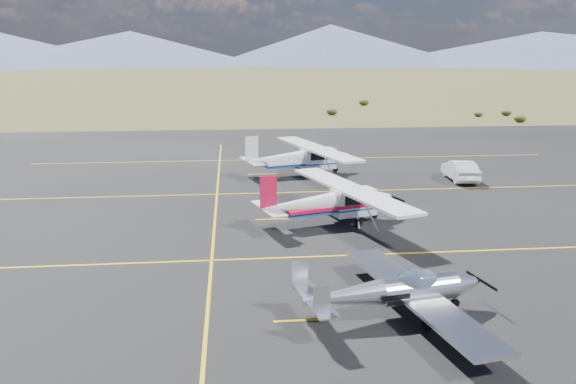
# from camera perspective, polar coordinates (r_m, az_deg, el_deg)

# --- Properties ---
(ground) EXTENTS (1600.00, 1600.00, 0.00)m
(ground) POSITION_cam_1_polar(r_m,az_deg,el_deg) (21.19, 8.68, -8.20)
(ground) COLOR #383D1C
(ground) RESTS_ON ground
(apron) EXTENTS (72.00, 72.00, 0.02)m
(apron) POSITION_cam_1_polar(r_m,az_deg,el_deg) (27.65, 5.07, -2.88)
(apron) COLOR black
(apron) RESTS_ON ground
(aircraft_low_wing) EXTENTS (5.91, 8.15, 1.76)m
(aircraft_low_wing) POSITION_cam_1_polar(r_m,az_deg,el_deg) (17.71, 11.13, -9.83)
(aircraft_low_wing) COLOR silver
(aircraft_low_wing) RESTS_ON apron
(aircraft_cessna) EXTENTS (6.95, 10.24, 2.61)m
(aircraft_cessna) POSITION_cam_1_polar(r_m,az_deg,el_deg) (26.65, 4.38, -0.90)
(aircraft_cessna) COLOR white
(aircraft_cessna) RESTS_ON apron
(aircraft_plain) EXTENTS (7.41, 11.11, 2.83)m
(aircraft_plain) POSITION_cam_1_polar(r_m,az_deg,el_deg) (37.73, 1.27, 3.57)
(aircraft_plain) COLOR white
(aircraft_plain) RESTS_ON apron
(sedan) EXTENTS (1.73, 4.11, 1.32)m
(sedan) POSITION_cam_1_polar(r_m,az_deg,el_deg) (37.93, 17.09, 2.12)
(sedan) COLOR white
(sedan) RESTS_ON apron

